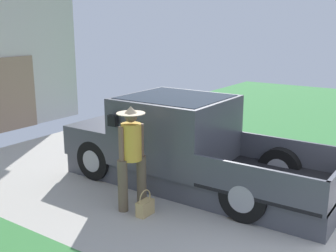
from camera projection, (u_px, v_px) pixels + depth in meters
name	position (u px, v px, depth m)	size (l,w,h in m)	color
pickup_truck	(179.00, 145.00, 8.08)	(2.00, 5.27, 1.70)	#484A52
person_with_hat	(132.00, 153.00, 6.86)	(0.52, 0.47, 1.76)	brown
handbag	(145.00, 207.00, 6.79)	(0.31, 0.16, 0.44)	tan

